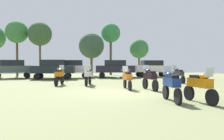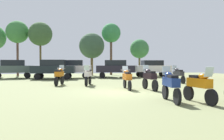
{
  "view_description": "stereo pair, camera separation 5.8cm",
  "coord_description": "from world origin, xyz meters",
  "px_view_note": "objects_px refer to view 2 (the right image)",
  "views": [
    {
      "loc": [
        -2.99,
        -12.63,
        1.6
      ],
      "look_at": [
        0.53,
        4.74,
        1.13
      ],
      "focal_mm": 37.43,
      "sensor_mm": 36.0,
      "label": 1
    },
    {
      "loc": [
        -2.94,
        -12.65,
        1.6
      ],
      "look_at": [
        0.53,
        4.74,
        1.13
      ],
      "focal_mm": 37.43,
      "sensor_mm": 36.0,
      "label": 2
    }
  ],
  "objects_px": {
    "motorcycle_7": "(127,78)",
    "car_3": "(152,67)",
    "motorcycle_2": "(150,78)",
    "tree_3": "(111,34)",
    "car_4": "(115,67)",
    "tree_4": "(17,32)",
    "motorcycle_3": "(88,75)",
    "motorcycle_6": "(200,85)",
    "motorcycle_4": "(171,84)",
    "car_1": "(53,68)",
    "car_2": "(13,68)",
    "tree_7": "(92,46)",
    "tree_6": "(139,49)",
    "car_5": "(72,67)",
    "motorcycle_1": "(59,75)",
    "motorcycle_10": "(178,74)",
    "tree_5": "(40,34)"
  },
  "relations": [
    {
      "from": "motorcycle_1",
      "to": "motorcycle_10",
      "type": "distance_m",
      "value": 9.56
    },
    {
      "from": "motorcycle_2",
      "to": "motorcycle_3",
      "type": "bearing_deg",
      "value": 127.35
    },
    {
      "from": "tree_6",
      "to": "car_5",
      "type": "bearing_deg",
      "value": -146.65
    },
    {
      "from": "tree_3",
      "to": "tree_4",
      "type": "bearing_deg",
      "value": -178.38
    },
    {
      "from": "car_4",
      "to": "motorcycle_7",
      "type": "bearing_deg",
      "value": 179.86
    },
    {
      "from": "motorcycle_6",
      "to": "motorcycle_7",
      "type": "xyz_separation_m",
      "value": [
        -1.56,
        5.47,
        -0.01
      ]
    },
    {
      "from": "car_5",
      "to": "tree_6",
      "type": "xyz_separation_m",
      "value": [
        10.07,
        6.63,
        2.63
      ]
    },
    {
      "from": "car_2",
      "to": "tree_7",
      "type": "distance_m",
      "value": 10.64
    },
    {
      "from": "motorcycle_4",
      "to": "car_3",
      "type": "distance_m",
      "value": 18.62
    },
    {
      "from": "tree_4",
      "to": "tree_5",
      "type": "relative_size",
      "value": 1.03
    },
    {
      "from": "motorcycle_10",
      "to": "car_4",
      "type": "distance_m",
      "value": 8.84
    },
    {
      "from": "car_2",
      "to": "car_3",
      "type": "distance_m",
      "value": 15.86
    },
    {
      "from": "car_5",
      "to": "car_1",
      "type": "bearing_deg",
      "value": 143.94
    },
    {
      "from": "motorcycle_1",
      "to": "car_2",
      "type": "height_order",
      "value": "car_2"
    },
    {
      "from": "motorcycle_2",
      "to": "car_2",
      "type": "bearing_deg",
      "value": 124.87
    },
    {
      "from": "car_2",
      "to": "motorcycle_7",
      "type": "bearing_deg",
      "value": -155.75
    },
    {
      "from": "car_5",
      "to": "tree_3",
      "type": "height_order",
      "value": "tree_3"
    },
    {
      "from": "motorcycle_3",
      "to": "motorcycle_6",
      "type": "xyz_separation_m",
      "value": [
        3.66,
        -8.71,
        -0.01
      ]
    },
    {
      "from": "motorcycle_3",
      "to": "motorcycle_10",
      "type": "bearing_deg",
      "value": -159.82
    },
    {
      "from": "motorcycle_4",
      "to": "tree_4",
      "type": "bearing_deg",
      "value": 121.47
    },
    {
      "from": "tree_6",
      "to": "tree_4",
      "type": "bearing_deg",
      "value": -176.88
    },
    {
      "from": "motorcycle_2",
      "to": "tree_3",
      "type": "bearing_deg",
      "value": 82.68
    },
    {
      "from": "motorcycle_7",
      "to": "tree_6",
      "type": "xyz_separation_m",
      "value": [
        7.08,
        19.31,
        3.09
      ]
    },
    {
      "from": "motorcycle_1",
      "to": "tree_6",
      "type": "height_order",
      "value": "tree_6"
    },
    {
      "from": "motorcycle_3",
      "to": "tree_4",
      "type": "distance_m",
      "value": 17.73
    },
    {
      "from": "car_2",
      "to": "tree_6",
      "type": "xyz_separation_m",
      "value": [
        16.41,
        6.45,
        2.63
      ]
    },
    {
      "from": "motorcycle_3",
      "to": "tree_5",
      "type": "xyz_separation_m",
      "value": [
        -4.81,
        14.26,
        4.68
      ]
    },
    {
      "from": "car_1",
      "to": "tree_4",
      "type": "relative_size",
      "value": 0.63
    },
    {
      "from": "motorcycle_4",
      "to": "car_1",
      "type": "relative_size",
      "value": 0.49
    },
    {
      "from": "motorcycle_3",
      "to": "car_2",
      "type": "bearing_deg",
      "value": -37.18
    },
    {
      "from": "motorcycle_6",
      "to": "car_2",
      "type": "height_order",
      "value": "car_2"
    },
    {
      "from": "motorcycle_1",
      "to": "car_4",
      "type": "xyz_separation_m",
      "value": [
        5.97,
        8.14,
        0.44
      ]
    },
    {
      "from": "car_4",
      "to": "tree_4",
      "type": "xyz_separation_m",
      "value": [
        -11.66,
        6.52,
        4.51
      ]
    },
    {
      "from": "motorcycle_2",
      "to": "motorcycle_6",
      "type": "relative_size",
      "value": 1.03
    },
    {
      "from": "tree_7",
      "to": "motorcycle_6",
      "type": "bearing_deg",
      "value": -85.56
    },
    {
      "from": "motorcycle_7",
      "to": "car_3",
      "type": "xyz_separation_m",
      "value": [
        6.52,
        12.68,
        0.46
      ]
    },
    {
      "from": "motorcycle_3",
      "to": "car_2",
      "type": "distance_m",
      "value": 12.04
    },
    {
      "from": "car_2",
      "to": "tree_6",
      "type": "distance_m",
      "value": 17.83
    },
    {
      "from": "motorcycle_4",
      "to": "motorcycle_6",
      "type": "bearing_deg",
      "value": -19.95
    },
    {
      "from": "car_4",
      "to": "tree_4",
      "type": "bearing_deg",
      "value": 69.22
    },
    {
      "from": "motorcycle_1",
      "to": "motorcycle_4",
      "type": "xyz_separation_m",
      "value": [
        4.74,
        -8.68,
        0.0
      ]
    },
    {
      "from": "motorcycle_10",
      "to": "tree_3",
      "type": "height_order",
      "value": "tree_3"
    },
    {
      "from": "car_1",
      "to": "car_4",
      "type": "distance_m",
      "value": 6.86
    },
    {
      "from": "tree_3",
      "to": "tree_6",
      "type": "distance_m",
      "value": 4.92
    },
    {
      "from": "tree_6",
      "to": "tree_7",
      "type": "distance_m",
      "value": 7.52
    },
    {
      "from": "car_4",
      "to": "tree_7",
      "type": "height_order",
      "value": "tree_7"
    },
    {
      "from": "tree_5",
      "to": "motorcycle_3",
      "type": "bearing_deg",
      "value": -71.37
    },
    {
      "from": "motorcycle_1",
      "to": "tree_4",
      "type": "relative_size",
      "value": 0.29
    },
    {
      "from": "car_4",
      "to": "tree_6",
      "type": "xyz_separation_m",
      "value": [
        5.29,
        7.44,
        2.63
      ]
    },
    {
      "from": "car_4",
      "to": "tree_5",
      "type": "relative_size",
      "value": 0.65
    }
  ]
}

